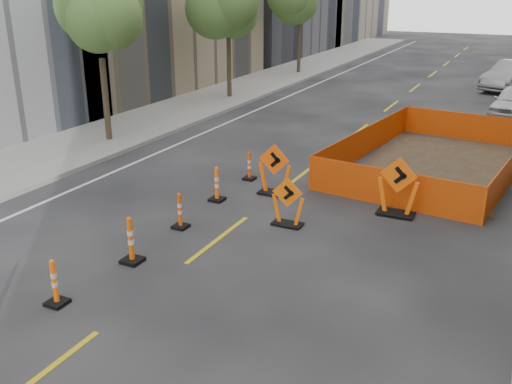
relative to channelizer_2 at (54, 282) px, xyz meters
The scene contains 15 objects.
ground_plane 1.45m from the channelizer_2, ahead, with size 140.00×140.00×0.00m, color black.
sidewalk_left 14.30m from the channelizer_2, 122.31° to the left, with size 4.00×90.00×0.15m, color gray.
tree_l_b 12.94m from the channelizer_2, 124.93° to the left, with size 2.80×2.80×5.95m.
tree_l_c 21.66m from the channelizer_2, 109.32° to the left, with size 2.80×2.80×5.95m.
tree_l_d 31.15m from the channelizer_2, 103.17° to the left, with size 2.80×2.80×5.95m.
channelizer_2 is the anchor object (origin of this frame).
channelizer_3 2.13m from the channelizer_2, 84.22° to the left, with size 0.44×0.44×1.12m, color #DA5209, non-canonical shape.
channelizer_4 4.24m from the channelizer_2, 88.18° to the left, with size 0.38×0.38×0.96m, color #DA4509, non-canonical shape.
channelizer_5 6.36m from the channelizer_2, 89.89° to the left, with size 0.41×0.41×1.04m, color #FF600A, non-canonical shape.
channelizer_6 8.48m from the channelizer_2, 89.96° to the left, with size 0.37×0.37×0.93m, color #D93D09, non-canonical shape.
chevron_sign_left 7.69m from the channelizer_2, 80.27° to the left, with size 1.05×0.63×1.58m, color #F0540A, non-canonical shape.
chevron_sign_center 6.17m from the channelizer_2, 65.47° to the left, with size 0.89×0.53×1.33m, color #EE5E0A, non-canonical shape.
chevron_sign_right 9.04m from the channelizer_2, 56.75° to the left, with size 1.12×0.67×1.67m, color #EF580A, non-canonical shape.
safety_fence 13.46m from the channelizer_2, 67.48° to the left, with size 5.10×8.68×1.08m, color #DE500B, non-canonical shape.
parked_car_mid 30.46m from the channelizer_2, 77.55° to the left, with size 1.78×5.09×1.68m, color gray.
Camera 1 is at (6.50, -7.18, 6.01)m, focal length 40.00 mm.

